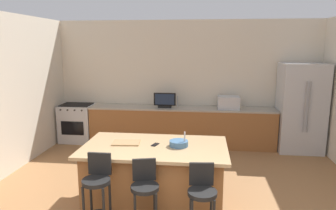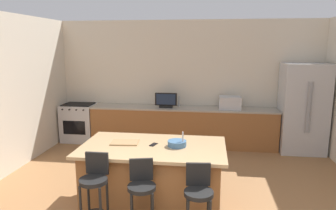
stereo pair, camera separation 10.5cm
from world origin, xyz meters
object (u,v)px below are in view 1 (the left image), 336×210
bar_stool_right (202,198)px  fruit_bowl (179,143)px  microwave (228,102)px  cutting_board (126,143)px  cell_phone (155,145)px  refrigerator (301,108)px  tv_monitor (165,101)px  kitchen_island (155,175)px  range_oven (77,123)px  bar_stool_center (145,192)px  bar_stool_left (97,187)px

bar_stool_right → fruit_bowl: 0.96m
microwave → cutting_board: 3.20m
cell_phone → fruit_bowl: bearing=13.8°
refrigerator → tv_monitor: 2.98m
refrigerator → microwave: bearing=177.3°
refrigerator → tv_monitor: (-2.98, 0.02, 0.08)m
kitchen_island → cutting_board: cutting_board is taller
kitchen_island → cutting_board: 0.63m
range_oven → bar_stool_right: bearing=-50.0°
microwave → bar_stool_center: (-1.24, -3.53, -0.47)m
refrigerator → range_oven: size_ratio=2.11×
tv_monitor → bar_stool_center: 3.52m
bar_stool_right → cell_phone: bearing=123.4°
refrigerator → fruit_bowl: size_ratio=7.31×
refrigerator → cell_phone: size_ratio=12.84×
refrigerator → bar_stool_left: bearing=-133.9°
range_oven → bar_stool_center: 4.23m
microwave → tv_monitor: (-1.44, -0.05, 0.01)m
bar_stool_center → cutting_board: size_ratio=2.40×
bar_stool_right → cutting_board: 1.44m
kitchen_island → cell_phone: (-0.00, 0.04, 0.45)m
fruit_bowl → cell_phone: bearing=176.6°
refrigerator → bar_stool_left: 4.85m
kitchen_island → tv_monitor: 2.83m
fruit_bowl → cutting_board: fruit_bowl is taller
bar_stool_right → fruit_bowl: (-0.34, 0.81, 0.38)m
cell_phone → cutting_board: (-0.43, 0.03, 0.01)m
bar_stool_center → kitchen_island: bearing=75.9°
bar_stool_left → microwave: bearing=62.9°
range_oven → fruit_bowl: fruit_bowl is taller
range_oven → bar_stool_left: bar_stool_left is taller
kitchen_island → fruit_bowl: size_ratio=7.72×
kitchen_island → cutting_board: bearing=170.9°
tv_monitor → fruit_bowl: tv_monitor is taller
range_oven → cutting_board: cutting_board is taller
bar_stool_center → cell_phone: bar_stool_center is taller
refrigerator → cell_phone: (-2.77, -2.69, -0.06)m
kitchen_island → bar_stool_right: bearing=-49.5°
cell_phone → range_oven: bearing=147.4°
fruit_bowl → cutting_board: (-0.77, 0.05, -0.03)m
range_oven → cutting_board: bearing=-55.0°
microwave → cutting_board: size_ratio=1.22×
kitchen_island → bar_stool_left: (-0.59, -0.75, 0.14)m
refrigerator → microwave: refrigerator is taller
refrigerator → bar_stool_right: 4.12m
cell_phone → bar_stool_left: bearing=-109.3°
refrigerator → bar_stool_center: (-2.78, -3.46, -0.40)m
bar_stool_left → fruit_bowl: (0.93, 0.78, 0.34)m
refrigerator → bar_stool_center: size_ratio=2.04×
microwave → bar_stool_right: microwave is taller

